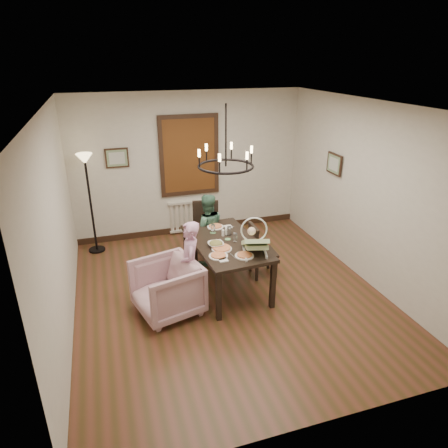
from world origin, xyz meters
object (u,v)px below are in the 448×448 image
armchair (167,288)px  drinking_glass (235,238)px  baby_bouncer (255,241)px  dining_table (226,246)px  chair_right (263,250)px  elderly_woman (190,271)px  chair_far (206,232)px  floor_lamp (91,205)px  seated_man (207,236)px

armchair → drinking_glass: (1.12, 0.36, 0.46)m
armchair → baby_bouncer: size_ratio=1.55×
dining_table → chair_right: 0.76m
chair_right → elderly_woman: bearing=111.4°
elderly_woman → drinking_glass: elderly_woman is taller
dining_table → chair_right: (0.70, 0.16, -0.25)m
armchair → dining_table: bearing=97.6°
chair_far → floor_lamp: floor_lamp is taller
dining_table → chair_right: chair_right is taller
dining_table → seated_man: bearing=91.0°
chair_right → armchair: chair_right is taller
dining_table → drinking_glass: (0.13, -0.06, 0.15)m
dining_table → armchair: (-0.99, -0.42, -0.31)m
elderly_woman → seated_man: 1.25m
dining_table → armchair: bearing=-161.3°
dining_table → drinking_glass: 0.21m
dining_table → seated_man: 0.85m
chair_right → elderly_woman: (-1.33, -0.46, 0.08)m
elderly_woman → armchair: bearing=-61.2°
chair_far → baby_bouncer: (0.32, -1.49, 0.45)m
chair_far → elderly_woman: (-0.59, -1.31, 0.02)m
seated_man → baby_bouncer: 1.42m
chair_far → chair_right: 1.13m
armchair → floor_lamp: (-0.94, 2.33, 0.51)m
dining_table → elderly_woman: elderly_woman is taller
seated_man → baby_bouncer: bearing=108.4°
elderly_woman → baby_bouncer: bearing=90.0°
baby_bouncer → drinking_glass: size_ratio=4.36×
chair_right → baby_bouncer: size_ratio=1.65×
dining_table → baby_bouncer: size_ratio=3.15×
seated_man → floor_lamp: size_ratio=0.59×
chair_far → chair_right: (0.74, -0.85, -0.06)m
dining_table → chair_far: 1.03m
dining_table → seated_man: (-0.07, 0.83, -0.17)m
chair_right → floor_lamp: floor_lamp is taller
chair_right → baby_bouncer: (-0.42, -0.64, 0.51)m
baby_bouncer → armchair: bearing=-168.0°
armchair → baby_bouncer: bearing=72.0°
chair_right → armchair: (-1.69, -0.58, -0.07)m
chair_right → elderly_woman: elderly_woman is taller
chair_right → chair_far: bearing=43.4°
chair_far → elderly_woman: size_ratio=0.96×
chair_far → drinking_glass: size_ratio=8.17×
chair_right → armchair: 1.79m
chair_right → drinking_glass: 0.73m
seated_man → drinking_glass: seated_man is taller
chair_far → seated_man: bearing=-87.0°
baby_bouncer → floor_lamp: bearing=147.6°
floor_lamp → dining_table: bearing=-44.8°
baby_bouncer → seated_man: bearing=120.1°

